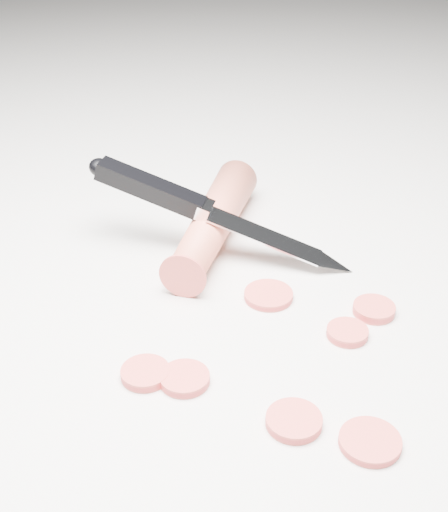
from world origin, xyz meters
TOP-DOWN VIEW (x-y plane):
  - ground at (0.00, 0.00)m, footprint 2.40×2.40m
  - carrot at (0.06, 0.11)m, footprint 0.15×0.14m
  - carrot_slice_0 at (-0.01, -0.11)m, footprint 0.04×0.04m
  - carrot_slice_1 at (-0.05, -0.04)m, footprint 0.03×0.03m
  - carrot_slice_2 at (0.05, 0.01)m, footprint 0.04×0.04m
  - carrot_slice_3 at (0.07, -0.06)m, footprint 0.03×0.03m
  - carrot_slice_4 at (0.11, -0.05)m, footprint 0.03×0.03m
  - carrot_slice_5 at (-0.07, -0.02)m, footprint 0.03×0.03m
  - carrot_slice_6 at (0.02, -0.15)m, footprint 0.04×0.04m
  - kitchen_knife at (0.05, 0.09)m, footprint 0.18×0.19m

SIDE VIEW (x-z plane):
  - ground at x=0.00m, z-range 0.00..0.00m
  - carrot_slice_6 at x=0.02m, z-range 0.00..0.01m
  - carrot_slice_2 at x=0.05m, z-range 0.00..0.01m
  - carrot_slice_1 at x=-0.05m, z-range 0.00..0.01m
  - carrot_slice_0 at x=-0.01m, z-range 0.00..0.01m
  - carrot_slice_3 at x=0.07m, z-range 0.00..0.01m
  - carrot_slice_5 at x=-0.07m, z-range 0.00..0.01m
  - carrot_slice_4 at x=0.11m, z-range 0.00..0.01m
  - carrot at x=0.06m, z-range 0.00..0.04m
  - kitchen_knife at x=0.05m, z-range 0.00..0.08m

